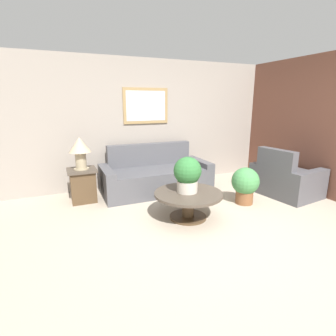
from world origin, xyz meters
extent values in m
plane|color=tan|center=(0.00, 0.00, 0.00)|extent=(20.00, 20.00, 0.00)
cube|color=gray|center=(0.00, 2.65, 1.30)|extent=(6.77, 0.06, 2.60)
cube|color=#997A4C|center=(-0.38, 2.60, 1.66)|extent=(0.96, 0.03, 0.72)
cube|color=#B2BCC6|center=(-0.38, 2.59, 1.66)|extent=(0.84, 0.01, 0.60)
cube|color=brown|center=(2.42, 1.31, 1.30)|extent=(0.06, 4.62, 2.60)
cube|color=#4C4C51|center=(-0.39, 2.00, 0.23)|extent=(1.75, 0.93, 0.47)
cube|color=#4C4C51|center=(-0.39, 2.39, 0.69)|extent=(1.75, 0.16, 0.45)
cube|color=#4C4C51|center=(-1.36, 2.00, 0.28)|extent=(0.18, 0.93, 0.57)
cube|color=#4C4C51|center=(0.58, 2.00, 0.28)|extent=(0.18, 0.93, 0.57)
cube|color=#4C4C51|center=(1.86, 0.88, 0.23)|extent=(0.95, 0.85, 0.47)
cube|color=#4C4C51|center=(1.51, 0.84, 0.69)|extent=(0.25, 0.76, 0.45)
cube|color=#4C4C51|center=(1.91, 0.42, 0.28)|extent=(0.88, 0.29, 0.57)
cube|color=#4C4C51|center=(1.80, 1.34, 0.28)|extent=(0.88, 0.29, 0.57)
cylinder|color=#4C3823|center=(-0.37, 0.67, 0.01)|extent=(0.57, 0.57, 0.03)
cylinder|color=#4C3823|center=(-0.37, 0.67, 0.20)|extent=(0.19, 0.19, 0.34)
cylinder|color=#473D33|center=(-0.37, 0.67, 0.39)|extent=(1.04, 1.04, 0.04)
cube|color=#4C3823|center=(-1.78, 2.04, 0.28)|extent=(0.42, 0.42, 0.56)
cube|color=#473D33|center=(-1.78, 2.04, 0.57)|extent=(0.50, 0.50, 0.03)
cylinder|color=tan|center=(-1.78, 2.04, 0.60)|extent=(0.26, 0.26, 0.02)
cylinder|color=tan|center=(-1.78, 2.04, 0.75)|extent=(0.19, 0.19, 0.29)
cone|color=tan|center=(-1.78, 2.04, 1.03)|extent=(0.37, 0.37, 0.26)
cylinder|color=beige|center=(-0.38, 0.70, 0.50)|extent=(0.31, 0.31, 0.18)
sphere|color=#2D6B33|center=(-0.38, 0.70, 0.75)|extent=(0.42, 0.42, 0.42)
cylinder|color=brown|center=(0.82, 0.81, 0.11)|extent=(0.30, 0.30, 0.23)
sphere|color=#428447|center=(0.82, 0.81, 0.41)|extent=(0.48, 0.48, 0.48)
camera|label=1|loc=(-2.12, -2.66, 1.75)|focal=28.00mm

